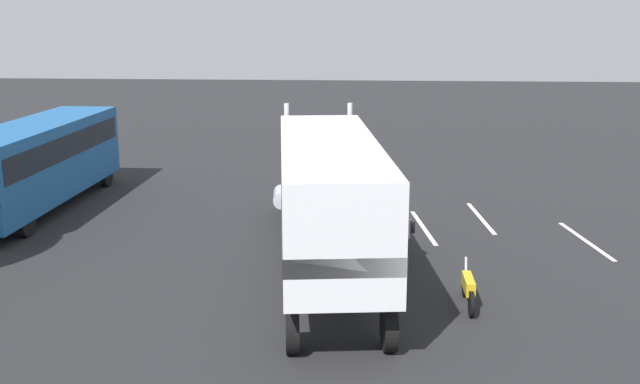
# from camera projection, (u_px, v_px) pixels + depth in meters

# --- Properties ---
(ground_plane) EXTENTS (120.00, 120.00, 0.00)m
(ground_plane) POSITION_uv_depth(u_px,v_px,m) (329.00, 216.00, 28.54)
(ground_plane) COLOR #232326
(lane_stripe_near) EXTENTS (4.38, 0.73, 0.01)m
(lane_stripe_near) POSITION_uv_depth(u_px,v_px,m) (423.00, 227.00, 26.94)
(lane_stripe_near) COLOR silver
(lane_stripe_near) RESTS_ON ground_plane
(lane_stripe_mid) EXTENTS (4.40, 0.54, 0.01)m
(lane_stripe_mid) POSITION_uv_depth(u_px,v_px,m) (481.00, 218.00, 28.19)
(lane_stripe_mid) COLOR silver
(lane_stripe_mid) RESTS_ON ground_plane
(lane_stripe_far) EXTENTS (4.38, 0.80, 0.01)m
(lane_stripe_far) POSITION_uv_depth(u_px,v_px,m) (585.00, 241.00, 25.37)
(lane_stripe_far) COLOR silver
(lane_stripe_far) RESTS_ON ground_plane
(semi_truck) EXTENTS (14.36, 4.47, 4.50)m
(semi_truck) POSITION_uv_depth(u_px,v_px,m) (326.00, 190.00, 21.69)
(semi_truck) COLOR white
(semi_truck) RESTS_ON ground_plane
(person_bystander) EXTENTS (0.42, 0.48, 1.63)m
(person_bystander) POSITION_uv_depth(u_px,v_px,m) (405.00, 235.00, 22.92)
(person_bystander) COLOR black
(person_bystander) RESTS_ON ground_plane
(parked_bus) EXTENTS (11.02, 2.67, 3.40)m
(parked_bus) POSITION_uv_depth(u_px,v_px,m) (38.00, 157.00, 29.05)
(parked_bus) COLOR #1E5999
(parked_bus) RESTS_ON ground_plane
(motorcycle) EXTENTS (2.11, 0.24, 1.12)m
(motorcycle) POSITION_uv_depth(u_px,v_px,m) (468.00, 288.00, 19.62)
(motorcycle) COLOR black
(motorcycle) RESTS_ON ground_plane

